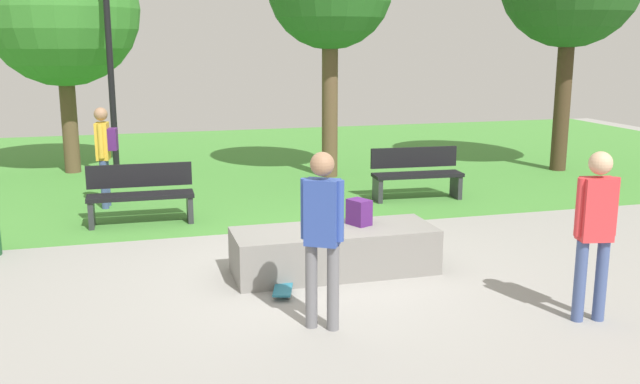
{
  "coord_description": "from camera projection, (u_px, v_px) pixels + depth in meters",
  "views": [
    {
      "loc": [
        -2.11,
        -7.91,
        2.8
      ],
      "look_at": [
        0.24,
        0.63,
        0.87
      ],
      "focal_mm": 39.41,
      "sensor_mm": 36.0,
      "label": 1
    }
  ],
  "objects": [
    {
      "name": "grass_lawn",
      "position": [
        225.0,
        163.0,
        16.14
      ],
      "size": [
        26.6,
        11.96,
        0.01
      ],
      "primitive_type": "cube",
      "color": "#478C38",
      "rests_on": "ground_plane"
    },
    {
      "name": "park_bench_near_path",
      "position": [
        141.0,
        193.0,
        10.82
      ],
      "size": [
        1.61,
        0.49,
        0.91
      ],
      "color": "black",
      "rests_on": "ground_plane"
    },
    {
      "name": "ground_plane",
      "position": [
        315.0,
        273.0,
        8.59
      ],
      "size": [
        28.0,
        28.0,
        0.0
      ],
      "primitive_type": "plane",
      "color": "gray"
    },
    {
      "name": "pedestrian_with_backpack",
      "position": [
        104.0,
        148.0,
        11.75
      ],
      "size": [
        0.38,
        0.43,
        1.7
      ],
      "color": "#3F5184",
      "rests_on": "ground_plane"
    },
    {
      "name": "concrete_ledge",
      "position": [
        334.0,
        251.0,
        8.57
      ],
      "size": [
        2.47,
        0.91,
        0.55
      ],
      "primitive_type": "cube",
      "color": "gray",
      "rests_on": "ground_plane"
    },
    {
      "name": "skater_watching",
      "position": [
        322.0,
        227.0,
        6.74
      ],
      "size": [
        0.38,
        0.34,
        1.77
      ],
      "color": "slate",
      "rests_on": "ground_plane"
    },
    {
      "name": "skateboard_by_ledge",
      "position": [
        284.0,
        284.0,
        8.01
      ],
      "size": [
        0.42,
        0.82,
        0.08
      ],
      "color": "teal",
      "rests_on": "ground_plane"
    },
    {
      "name": "park_bench_far_right",
      "position": [
        416.0,
        172.0,
        12.49
      ],
      "size": [
        1.63,
        0.56,
        0.91
      ],
      "color": "black",
      "rests_on": "ground_plane"
    },
    {
      "name": "lamp_post",
      "position": [
        108.0,
        30.0,
        13.12
      ],
      "size": [
        0.28,
        0.28,
        4.99
      ],
      "color": "black",
      "rests_on": "ground_plane"
    },
    {
      "name": "skater_performing_trick",
      "position": [
        595.0,
        223.0,
        6.94
      ],
      "size": [
        0.42,
        0.26,
        1.74
      ],
      "color": "#3F5184",
      "rests_on": "ground_plane"
    },
    {
      "name": "backpack_on_ledge",
      "position": [
        359.0,
        212.0,
        8.68
      ],
      "size": [
        0.3,
        0.34,
        0.32
      ],
      "primitive_type": "cube",
      "rotation": [
        0.0,
        0.0,
        2.0
      ],
      "color": "#4C1E66",
      "rests_on": "concrete_ledge"
    },
    {
      "name": "tree_broad_elm",
      "position": [
        61.0,
        10.0,
        14.37
      ],
      "size": [
        3.17,
        3.17,
        5.0
      ],
      "color": "brown",
      "rests_on": "grass_lawn"
    }
  ]
}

